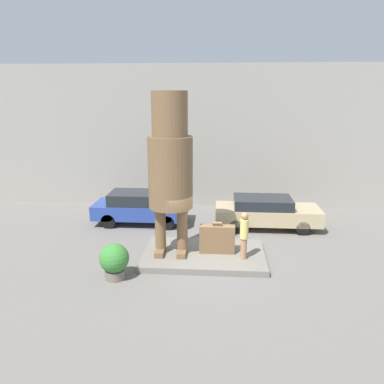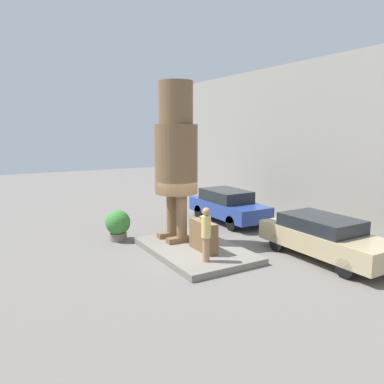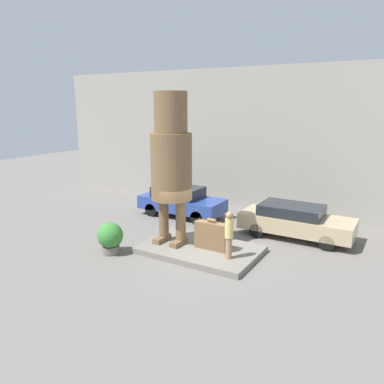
{
  "view_description": "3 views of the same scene",
  "coord_description": "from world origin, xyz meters",
  "px_view_note": "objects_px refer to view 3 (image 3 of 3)",
  "views": [
    {
      "loc": [
        0.49,
        -13.16,
        6.03
      ],
      "look_at": [
        -0.48,
        0.28,
        2.51
      ],
      "focal_mm": 35.0,
      "sensor_mm": 36.0,
      "label": 1
    },
    {
      "loc": [
        11.19,
        -6.64,
        4.41
      ],
      "look_at": [
        -0.08,
        -0.09,
        2.24
      ],
      "focal_mm": 35.0,
      "sensor_mm": 36.0,
      "label": 2
    },
    {
      "loc": [
        6.77,
        -12.03,
        5.7
      ],
      "look_at": [
        -0.23,
        -0.21,
        2.45
      ],
      "focal_mm": 35.0,
      "sensor_mm": 36.0,
      "label": 3
    }
  ],
  "objects_px": {
    "parked_car_blue": "(181,201)",
    "statue_figure": "(171,157)",
    "tourist": "(229,233)",
    "parked_car_tan": "(295,220)",
    "giant_suitcase": "(211,236)",
    "planter_pot": "(110,237)"
  },
  "relations": [
    {
      "from": "parked_car_tan",
      "to": "planter_pot",
      "type": "bearing_deg",
      "value": -136.16
    },
    {
      "from": "giant_suitcase",
      "to": "parked_car_tan",
      "type": "bearing_deg",
      "value": 57.5
    },
    {
      "from": "statue_figure",
      "to": "parked_car_blue",
      "type": "distance_m",
      "value": 5.23
    },
    {
      "from": "tourist",
      "to": "parked_car_tan",
      "type": "bearing_deg",
      "value": 72.39
    },
    {
      "from": "parked_car_blue",
      "to": "parked_car_tan",
      "type": "bearing_deg",
      "value": -1.92
    },
    {
      "from": "planter_pot",
      "to": "parked_car_tan",
      "type": "bearing_deg",
      "value": 43.84
    },
    {
      "from": "statue_figure",
      "to": "giant_suitcase",
      "type": "relative_size",
      "value": 4.48
    },
    {
      "from": "statue_figure",
      "to": "parked_car_tan",
      "type": "xyz_separation_m",
      "value": [
        3.95,
        3.67,
        -2.92
      ]
    },
    {
      "from": "giant_suitcase",
      "to": "parked_car_tan",
      "type": "height_order",
      "value": "parked_car_tan"
    },
    {
      "from": "giant_suitcase",
      "to": "tourist",
      "type": "bearing_deg",
      "value": -27.19
    },
    {
      "from": "parked_car_blue",
      "to": "statue_figure",
      "type": "bearing_deg",
      "value": -62.3
    },
    {
      "from": "statue_figure",
      "to": "parked_car_tan",
      "type": "relative_size",
      "value": 1.24
    },
    {
      "from": "giant_suitcase",
      "to": "statue_figure",
      "type": "bearing_deg",
      "value": -175.04
    },
    {
      "from": "tourist",
      "to": "statue_figure",
      "type": "bearing_deg",
      "value": 172.59
    },
    {
      "from": "parked_car_blue",
      "to": "planter_pot",
      "type": "distance_m",
      "value": 5.65
    },
    {
      "from": "statue_figure",
      "to": "planter_pot",
      "type": "bearing_deg",
      "value": -134.0
    },
    {
      "from": "parked_car_blue",
      "to": "parked_car_tan",
      "type": "relative_size",
      "value": 0.93
    },
    {
      "from": "statue_figure",
      "to": "giant_suitcase",
      "type": "distance_m",
      "value": 3.4
    },
    {
      "from": "tourist",
      "to": "parked_car_blue",
      "type": "xyz_separation_m",
      "value": [
        -4.71,
        4.22,
        -0.37
      ]
    },
    {
      "from": "giant_suitcase",
      "to": "planter_pot",
      "type": "bearing_deg",
      "value": -150.75
    },
    {
      "from": "giant_suitcase",
      "to": "tourist",
      "type": "height_order",
      "value": "tourist"
    },
    {
      "from": "statue_figure",
      "to": "tourist",
      "type": "xyz_separation_m",
      "value": [
        2.68,
        -0.35,
        -2.51
      ]
    }
  ]
}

